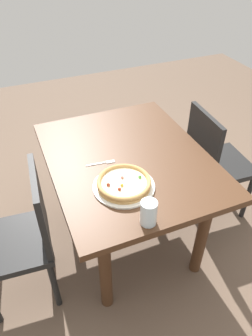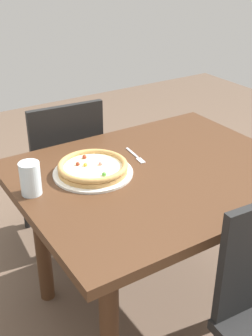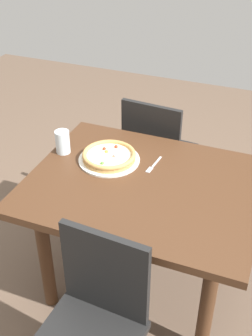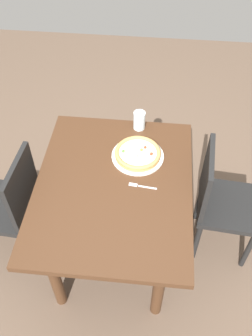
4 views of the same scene
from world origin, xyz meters
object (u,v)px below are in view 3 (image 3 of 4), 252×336
at_px(dining_table, 144,200).
at_px(fork, 153,166).
at_px(drinking_glass, 63,142).
at_px(chair_near, 157,152).
at_px(pizza, 109,156).
at_px(chair_far, 93,325).
at_px(plate, 109,160).

distance_m(dining_table, fork, 0.19).
height_order(fork, drinking_glass, drinking_glass).
xyz_separation_m(chair_near, fork, (-0.14, 0.51, 0.25)).
bearing_deg(chair_near, pizza, -95.31).
distance_m(chair_far, fork, 0.86).
bearing_deg(drinking_glass, chair_near, -122.91).
distance_m(chair_near, fork, 0.59).
bearing_deg(plate, chair_near, -99.99).
height_order(dining_table, fork, fork).
xyz_separation_m(dining_table, chair_far, (-0.02, 0.67, -0.14)).
relative_size(chair_near, fork, 5.24).
relative_size(pizza, fork, 1.72).
distance_m(chair_near, pizza, 0.62).
bearing_deg(drinking_glass, plate, -177.30).
distance_m(plate, pizza, 0.03).
bearing_deg(chair_near, fork, -70.46).
distance_m(chair_near, drinking_glass, 0.74).
xyz_separation_m(dining_table, fork, (0.01, -0.16, 0.11)).
distance_m(chair_far, plate, 0.87).
relative_size(dining_table, plate, 3.51).
bearing_deg(dining_table, plate, -26.92).
height_order(chair_near, plate, chair_near).
distance_m(dining_table, chair_near, 0.70).
bearing_deg(plate, chair_far, 108.37).
bearing_deg(plate, fork, -171.62).
height_order(plate, drinking_glass, drinking_glass).
bearing_deg(pizza, dining_table, 153.06).
bearing_deg(chair_far, dining_table, -84.28).
xyz_separation_m(chair_near, plate, (0.10, 0.55, 0.25)).
bearing_deg(chair_far, chair_near, -79.18).
height_order(dining_table, drinking_glass, drinking_glass).
distance_m(chair_near, plate, 0.61).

